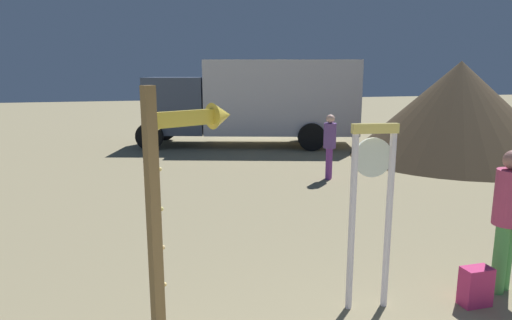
{
  "coord_description": "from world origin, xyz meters",
  "views": [
    {
      "loc": [
        -1.37,
        -1.24,
        2.55
      ],
      "look_at": [
        0.39,
        5.29,
        1.2
      ],
      "focal_mm": 31.24,
      "sensor_mm": 36.0,
      "label": 1
    }
  ],
  "objects": [
    {
      "name": "person_distant",
      "position": [
        3.05,
        8.42,
        0.87
      ],
      "size": [
        0.3,
        0.3,
        1.56
      ],
      "color": "#7C3793",
      "rests_on": "ground_plane"
    },
    {
      "name": "person_near_clock",
      "position": [
        2.69,
        2.72,
        0.94
      ],
      "size": [
        0.32,
        0.32,
        1.69
      ],
      "color": "#4A994B",
      "rests_on": "ground_plane"
    },
    {
      "name": "arrow_sign",
      "position": [
        -1.01,
        2.76,
        1.62
      ],
      "size": [
        0.91,
        0.56,
        2.43
      ],
      "color": "olive",
      "rests_on": "ground_plane"
    },
    {
      "name": "box_truck_near",
      "position": [
        2.71,
        13.73,
        1.6
      ],
      "size": [
        7.71,
        4.27,
        2.92
      ],
      "color": "silver",
      "rests_on": "ground_plane"
    },
    {
      "name": "standing_clock",
      "position": [
        0.98,
        2.8,
        1.26
      ],
      "size": [
        0.49,
        0.15,
        2.03
      ],
      "color": "white",
      "rests_on": "ground_plane"
    },
    {
      "name": "backpack",
      "position": [
        2.15,
        2.52,
        0.22
      ],
      "size": [
        0.33,
        0.23,
        0.44
      ],
      "color": "#CA2F69",
      "rests_on": "ground_plane"
    },
    {
      "name": "dome_tent",
      "position": [
        7.77,
        9.88,
        1.43
      ],
      "size": [
        6.13,
        6.13,
        2.85
      ],
      "color": "#443523",
      "rests_on": "ground_plane"
    }
  ]
}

